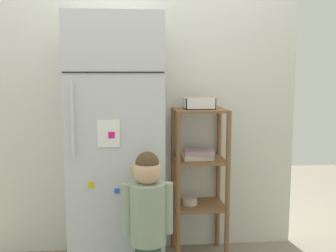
# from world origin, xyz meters

# --- Properties ---
(kitchen_wall_back) EXTENTS (2.46, 0.03, 2.30)m
(kitchen_wall_back) POSITION_xyz_m (0.00, 0.35, 1.15)
(kitchen_wall_back) COLOR silver
(kitchen_wall_back) RESTS_ON ground
(refrigerator) EXTENTS (0.64, 0.64, 1.80)m
(refrigerator) POSITION_xyz_m (-0.19, 0.02, 0.90)
(refrigerator) COLOR silver
(refrigerator) RESTS_ON ground
(child_standing) EXTENTS (0.31, 0.23, 0.95)m
(child_standing) POSITION_xyz_m (0.01, -0.47, 0.58)
(child_standing) COLOR #365447
(child_standing) RESTS_ON ground
(pantry_shelf_unit) EXTENTS (0.40, 0.35, 1.14)m
(pantry_shelf_unit) POSITION_xyz_m (0.42, 0.15, 0.69)
(pantry_shelf_unit) COLOR brown
(pantry_shelf_unit) RESTS_ON ground
(fruit_bin) EXTENTS (0.22, 0.19, 0.08)m
(fruit_bin) POSITION_xyz_m (0.42, 0.17, 1.18)
(fruit_bin) COLOR white
(fruit_bin) RESTS_ON pantry_shelf_unit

